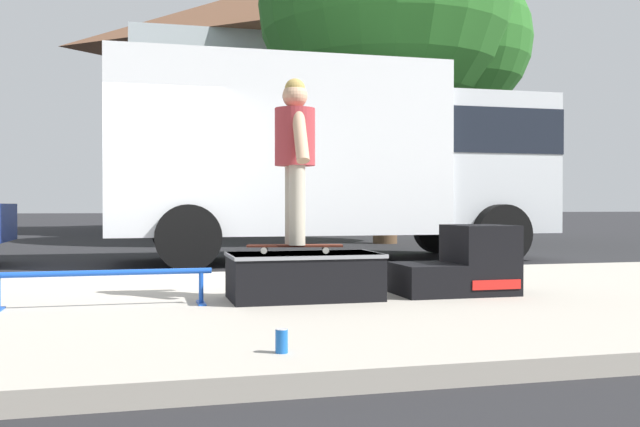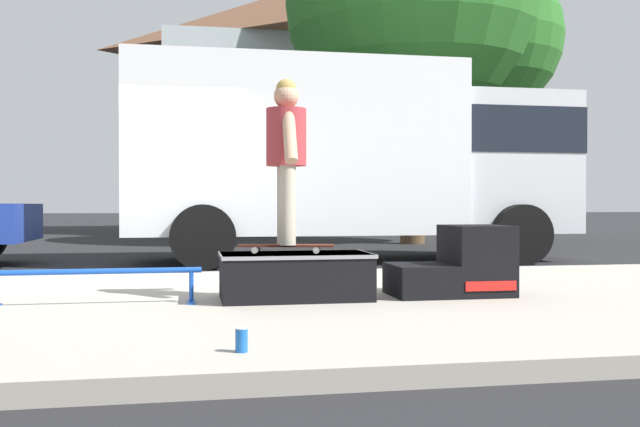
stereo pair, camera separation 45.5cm
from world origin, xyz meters
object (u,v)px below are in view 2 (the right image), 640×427
(kicker_ramp, at_px, (459,266))
(skater_kid, at_px, (286,147))
(skate_box, at_px, (295,274))
(grind_rail, at_px, (95,277))
(box_truck, at_px, (352,154))
(soda_can, at_px, (242,340))
(skateboard, at_px, (286,246))
(street_tree_main, at_px, (427,11))

(kicker_ramp, relative_size, skater_kid, 0.74)
(skate_box, relative_size, kicker_ramp, 1.22)
(grind_rail, distance_m, box_truck, 6.37)
(box_truck, bearing_deg, skate_box, -107.95)
(skater_kid, bearing_deg, soda_can, -104.16)
(skateboard, xyz_separation_m, box_truck, (1.76, 5.20, 1.15))
(soda_can, distance_m, street_tree_main, 13.85)
(skate_box, distance_m, soda_can, 2.10)
(kicker_ramp, height_order, soda_can, kicker_ramp)
(soda_can, xyz_separation_m, street_tree_main, (5.11, 11.80, 5.15))
(kicker_ramp, height_order, skateboard, kicker_ramp)
(skateboard, relative_size, box_truck, 0.12)
(skate_box, bearing_deg, street_tree_main, 65.17)
(skater_kid, height_order, box_truck, box_truck)
(kicker_ramp, xyz_separation_m, skater_kid, (-1.49, 0.03, 1.00))
(skateboard, bearing_deg, box_truck, 71.28)
(skateboard, height_order, box_truck, box_truck)
(grind_rail, height_order, skateboard, skateboard)
(box_truck, xyz_separation_m, street_tree_main, (2.83, 4.55, 3.63))
(grind_rail, relative_size, skater_kid, 1.20)
(grind_rail, height_order, street_tree_main, street_tree_main)
(skate_box, height_order, street_tree_main, street_tree_main)
(grind_rail, distance_m, soda_can, 2.19)
(kicker_ramp, distance_m, skater_kid, 1.79)
(skate_box, distance_m, street_tree_main, 11.89)
(grind_rail, bearing_deg, skateboard, 3.41)
(skater_kid, relative_size, soda_can, 10.79)
(skater_kid, bearing_deg, street_tree_main, 64.77)
(soda_can, height_order, box_truck, box_truck)
(skate_box, bearing_deg, skateboard, 156.01)
(box_truck, bearing_deg, skater_kid, -108.72)
(grind_rail, relative_size, skateboard, 2.02)
(skate_box, distance_m, kicker_ramp, 1.42)
(skateboard, distance_m, soda_can, 2.14)
(skate_box, xyz_separation_m, grind_rail, (-1.57, -0.06, 0.01))
(grind_rail, xyz_separation_m, street_tree_main, (6.10, 9.84, 5.00))
(skateboard, distance_m, box_truck, 5.61)
(soda_can, bearing_deg, skateboard, 75.84)
(grind_rail, bearing_deg, skater_kid, 3.41)
(skater_kid, distance_m, street_tree_main, 11.49)
(kicker_ramp, bearing_deg, soda_can, -134.88)
(street_tree_main, bearing_deg, skate_box, -114.83)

